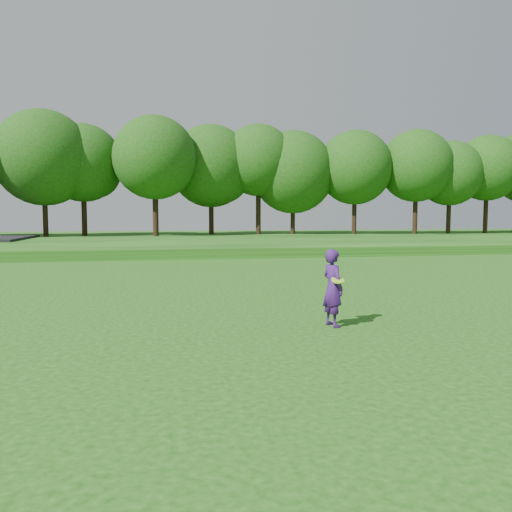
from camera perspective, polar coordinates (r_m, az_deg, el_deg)
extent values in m
plane|color=#16470D|center=(9.64, -0.40, -10.56)|extent=(140.00, 140.00, 0.00)
cube|color=#16470D|center=(43.23, -8.75, 1.74)|extent=(130.00, 30.00, 0.60)
cube|color=gray|center=(29.30, -7.64, -0.22)|extent=(130.00, 1.60, 0.04)
imported|color=#40176B|center=(11.50, 8.76, -3.62)|extent=(0.57, 0.73, 1.77)
cylinder|color=#9DE624|center=(11.28, 9.33, -2.75)|extent=(0.30, 0.28, 0.13)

